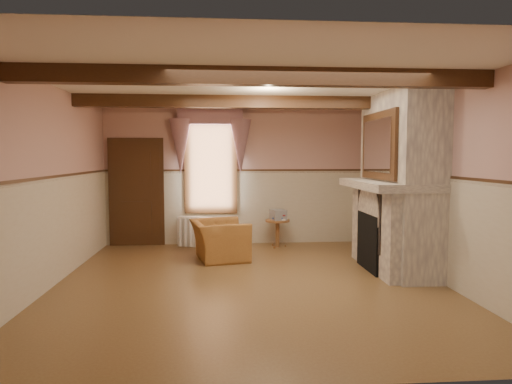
{
  "coord_description": "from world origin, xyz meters",
  "views": [
    {
      "loc": [
        -0.4,
        -6.39,
        1.8
      ],
      "look_at": [
        0.16,
        0.8,
        1.24
      ],
      "focal_mm": 32.0,
      "sensor_mm": 36.0,
      "label": 1
    }
  ],
  "objects": [
    {
      "name": "ceiling_beam_back",
      "position": [
        0.0,
        1.2,
        2.7
      ],
      "size": [
        5.5,
        0.18,
        0.2
      ],
      "primitive_type": "cube",
      "color": "black",
      "rests_on": "ceiling"
    },
    {
      "name": "armchair",
      "position": [
        -0.43,
        1.54,
        0.34
      ],
      "size": [
        1.11,
        1.21,
        0.68
      ],
      "primitive_type": "imported",
      "rotation": [
        0.0,
        0.0,
        1.78
      ],
      "color": "#9E662D",
      "rests_on": "floor"
    },
    {
      "name": "wainscot",
      "position": [
        0.0,
        0.0,
        0.75
      ],
      "size": [
        5.5,
        6.0,
        1.5
      ],
      "primitive_type": null,
      "color": "beige",
      "rests_on": "floor"
    },
    {
      "name": "wall_right",
      "position": [
        2.75,
        0.0,
        1.4
      ],
      "size": [
        0.02,
        6.0,
        2.8
      ],
      "primitive_type": "cube",
      "color": "tan",
      "rests_on": "floor"
    },
    {
      "name": "window",
      "position": [
        -0.6,
        2.97,
        1.65
      ],
      "size": [
        1.06,
        0.08,
        2.02
      ],
      "primitive_type": "cube",
      "color": "white",
      "rests_on": "wall_back"
    },
    {
      "name": "firebox",
      "position": [
        2.0,
        0.6,
        0.45
      ],
      "size": [
        0.2,
        0.95,
        0.9
      ],
      "primitive_type": "cube",
      "color": "black",
      "rests_on": "floor"
    },
    {
      "name": "chair_rail",
      "position": [
        0.0,
        0.0,
        1.5
      ],
      "size": [
        5.5,
        6.0,
        0.08
      ],
      "primitive_type": null,
      "color": "black",
      "rests_on": "wainscot"
    },
    {
      "name": "oil_lamp",
      "position": [
        2.24,
        0.88,
        1.56
      ],
      "size": [
        0.11,
        0.11,
        0.28
      ],
      "primitive_type": "cylinder",
      "color": "gold",
      "rests_on": "mantel"
    },
    {
      "name": "jar_yellow",
      "position": [
        2.24,
        0.11,
        1.48
      ],
      "size": [
        0.06,
        0.06,
        0.12
      ],
      "primitive_type": "cylinder",
      "color": "yellow",
      "rests_on": "mantel"
    },
    {
      "name": "ceiling",
      "position": [
        0.0,
        0.0,
        2.8
      ],
      "size": [
        5.5,
        6.0,
        0.01
      ],
      "primitive_type": "cube",
      "color": "silver",
      "rests_on": "wall_back"
    },
    {
      "name": "overmantel_mirror",
      "position": [
        2.06,
        0.6,
        1.97
      ],
      "size": [
        0.06,
        1.44,
        1.04
      ],
      "primitive_type": "cube",
      "color": "silver",
      "rests_on": "fireplace"
    },
    {
      "name": "wall_left",
      "position": [
        -2.75,
        0.0,
        1.4
      ],
      "size": [
        0.02,
        6.0,
        2.8
      ],
      "primitive_type": "cube",
      "color": "tan",
      "rests_on": "floor"
    },
    {
      "name": "fireplace",
      "position": [
        2.42,
        0.6,
        1.4
      ],
      "size": [
        0.85,
        2.0,
        2.8
      ],
      "primitive_type": "cube",
      "color": "gray",
      "rests_on": "floor"
    },
    {
      "name": "wall_back",
      "position": [
        0.0,
        3.0,
        1.4
      ],
      "size": [
        5.5,
        0.02,
        2.8
      ],
      "primitive_type": "cube",
      "color": "tan",
      "rests_on": "floor"
    },
    {
      "name": "candle_red",
      "position": [
        2.24,
        -0.16,
        1.5
      ],
      "size": [
        0.06,
        0.06,
        0.16
      ],
      "primitive_type": "cylinder",
      "color": "maroon",
      "rests_on": "mantel"
    },
    {
      "name": "mantel_clock",
      "position": [
        2.24,
        1.23,
        1.52
      ],
      "size": [
        0.14,
        0.24,
        0.2
      ],
      "primitive_type": "cube",
      "color": "black",
      "rests_on": "mantel"
    },
    {
      "name": "window_drapes",
      "position": [
        -0.6,
        2.88,
        2.25
      ],
      "size": [
        1.3,
        0.14,
        1.4
      ],
      "primitive_type": "cube",
      "color": "gray",
      "rests_on": "wall_back"
    },
    {
      "name": "radiator",
      "position": [
        -0.91,
        2.7,
        0.3
      ],
      "size": [
        0.72,
        0.41,
        0.6
      ],
      "primitive_type": "cube",
      "rotation": [
        0.0,
        0.0,
        -0.35
      ],
      "color": "white",
      "rests_on": "floor"
    },
    {
      "name": "wall_front",
      "position": [
        0.0,
        -3.0,
        1.4
      ],
      "size": [
        5.5,
        0.02,
        2.8
      ],
      "primitive_type": "cube",
      "color": "tan",
      "rests_on": "floor"
    },
    {
      "name": "door",
      "position": [
        -2.1,
        2.94,
        1.05
      ],
      "size": [
        1.1,
        0.1,
        2.1
      ],
      "primitive_type": "cube",
      "color": "black",
      "rests_on": "floor"
    },
    {
      "name": "side_table",
      "position": [
        0.72,
        2.53,
        0.28
      ],
      "size": [
        0.51,
        0.51,
        0.55
      ],
      "primitive_type": "cylinder",
      "rotation": [
        0.0,
        0.0,
        -0.07
      ],
      "color": "brown",
      "rests_on": "floor"
    },
    {
      "name": "book_stack",
      "position": [
        0.73,
        2.53,
        0.65
      ],
      "size": [
        0.33,
        0.38,
        0.2
      ],
      "primitive_type": "cube",
      "rotation": [
        0.0,
        0.0,
        0.26
      ],
      "color": "#B7AD8C",
      "rests_on": "side_table"
    },
    {
      "name": "bowl",
      "position": [
        2.24,
        0.43,
        1.46
      ],
      "size": [
        0.32,
        0.32,
        0.08
      ],
      "primitive_type": "imported",
      "color": "brown",
      "rests_on": "mantel"
    },
    {
      "name": "ceiling_beam_front",
      "position": [
        0.0,
        -1.2,
        2.7
      ],
      "size": [
        5.5,
        0.18,
        0.2
      ],
      "primitive_type": "cube",
      "color": "black",
      "rests_on": "ceiling"
    },
    {
      "name": "floor",
      "position": [
        0.0,
        0.0,
        0.0
      ],
      "size": [
        5.5,
        6.0,
        0.01
      ],
      "primitive_type": "cube",
      "color": "brown",
      "rests_on": "ground"
    },
    {
      "name": "mantel",
      "position": [
        2.24,
        0.6,
        1.36
      ],
      "size": [
        1.05,
        2.05,
        0.12
      ],
      "primitive_type": "cube",
      "color": "gray",
      "rests_on": "fireplace"
    }
  ]
}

